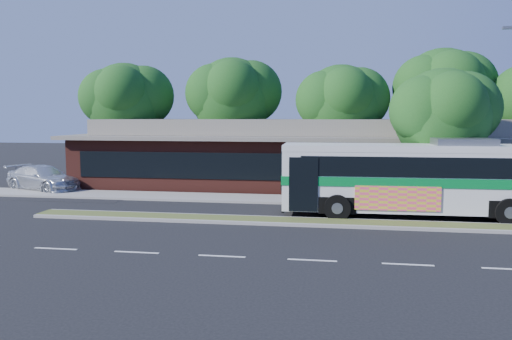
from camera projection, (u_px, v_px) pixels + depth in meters
name	position (u px, v px, depth m)	size (l,w,h in m)	color
ground	(318.00, 227.00, 21.07)	(120.00, 120.00, 0.00)	black
median_strip	(318.00, 222.00, 21.65)	(26.00, 1.10, 0.15)	#405222
sidewalk	(322.00, 200.00, 27.34)	(44.00, 2.60, 0.12)	gray
parking_lot	(55.00, 185.00, 33.70)	(14.00, 12.00, 0.01)	black
plaza_building	(325.00, 154.00, 33.59)	(33.20, 11.20, 4.45)	#55221A
tree_bg_a	(131.00, 100.00, 37.58)	(6.47, 5.80, 8.63)	black
tree_bg_b	(238.00, 96.00, 37.29)	(6.69, 6.00, 9.00)	black
tree_bg_c	(346.00, 103.00, 35.11)	(6.24, 5.60, 8.26)	black
tree_bg_d	(448.00, 91.00, 34.91)	(6.91, 6.20, 9.37)	black
transit_bus	(427.00, 174.00, 22.84)	(13.10, 3.26, 3.66)	silver
sedan	(43.00, 178.00, 31.37)	(2.19, 5.40, 1.57)	silver
sidewalk_tree	(449.00, 114.00, 25.27)	(5.36, 4.81, 7.07)	black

